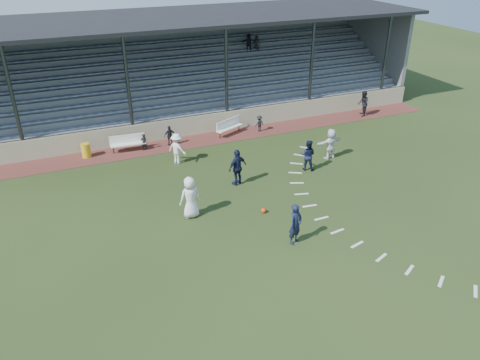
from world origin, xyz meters
The scene contains 19 objects.
ground centered at (0.00, 0.00, 0.00)m, with size 90.00×90.00×0.00m, color #243415.
cinder_track centered at (0.00, 10.50, 0.01)m, with size 34.00×2.00×0.02m, color #542621.
retaining_wall centered at (0.00, 11.55, 0.60)m, with size 34.00×0.18×1.20m, color #B2AB89.
bench_left centered at (-3.55, 10.67, 0.58)m, with size 2.02×0.60×0.95m.
bench_right centered at (2.76, 10.76, 0.58)m, with size 1.99×1.25×0.95m.
trash_bin centered at (-5.88, 10.71, 0.42)m, with size 0.50×0.50×0.80m, color gold.
football centered at (0.71, 1.44, 0.12)m, with size 0.23×0.23×0.23m, color red.
player_white_lead centered at (-2.38, 2.45, 0.96)m, with size 0.94×0.61×1.92m, color white.
player_navy_lead centered at (0.86, -1.13, 0.88)m, with size 0.64×0.42×1.77m, color #131834.
player_navy_mid centered at (4.73, 4.50, 0.84)m, with size 0.81×0.63×1.67m, color #131834.
player_white_wing centered at (-1.37, 7.97, 0.86)m, with size 1.11×0.64×1.71m, color white.
player_navy_wing centered at (0.69, 4.43, 0.94)m, with size 1.10×0.46×1.87m, color #131834.
player_white_back centered at (6.64, 5.29, 0.86)m, with size 1.60×0.51×1.73m, color white.
official centered at (12.44, 10.25, 0.89)m, with size 0.85×0.66×1.74m, color black.
sub_left_near centered at (-2.68, 10.38, 0.52)m, with size 0.36×0.24×0.99m, color black.
sub_left_far centered at (-1.09, 10.47, 0.62)m, with size 0.70×0.29×1.20m, color black.
sub_right centered at (4.70, 10.43, 0.54)m, with size 0.67×0.38×1.03m, color black.
grandstand centered at (0.01, 16.26, 2.20)m, with size 34.60×9.00×6.61m.
penalty_arc centered at (4.12, 0.00, 0.01)m, with size 3.89×14.63×0.01m.
Camera 1 is at (-7.32, -14.67, 11.12)m, focal length 35.00 mm.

